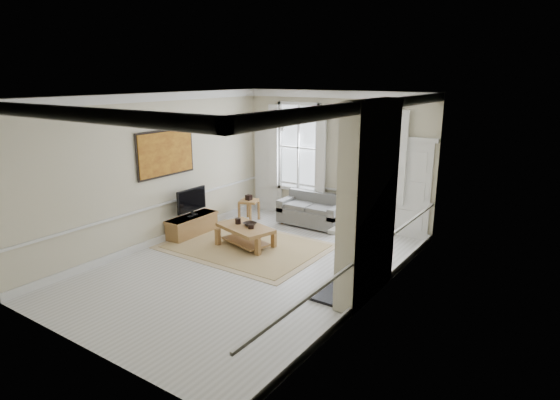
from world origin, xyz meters
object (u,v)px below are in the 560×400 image
Objects in this scene: side_table at (249,204)px; tv_stand at (192,226)px; sofa at (313,212)px; coffee_table at (245,230)px.

side_table reaches higher than tv_stand.
sofa is 1.74m from side_table.
coffee_table is at bearing -54.34° from side_table.
sofa is 2.86× the size of side_table.
coffee_table is 1.07× the size of tv_stand.
sofa is 1.24× the size of tv_stand.
coffee_table is at bearing 3.56° from tv_stand.
sofa is at bearing 94.20° from coffee_table.
coffee_table is at bearing -101.55° from sofa.
sofa is at bearing 49.03° from tv_stand.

